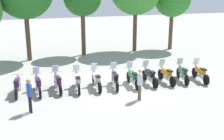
% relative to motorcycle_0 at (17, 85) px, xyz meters
% --- Properties ---
extents(ground_plane, '(80.00, 80.00, 0.00)m').
position_rel_motorcycle_0_xyz_m(ground_plane, '(5.46, -0.58, -0.50)').
color(ground_plane, '#9E9B93').
extents(motorcycle_0, '(0.64, 2.19, 0.99)m').
position_rel_motorcycle_0_xyz_m(motorcycle_0, '(0.00, 0.00, 0.00)').
color(motorcycle_0, black).
rests_on(motorcycle_0, ground_plane).
extents(motorcycle_1, '(0.62, 2.19, 1.37)m').
position_rel_motorcycle_0_xyz_m(motorcycle_1, '(1.09, -0.22, 0.01)').
color(motorcycle_1, black).
rests_on(motorcycle_1, ground_plane).
extents(motorcycle_2, '(0.62, 2.19, 1.37)m').
position_rel_motorcycle_0_xyz_m(motorcycle_2, '(2.18, -0.18, 0.01)').
color(motorcycle_2, black).
rests_on(motorcycle_2, ground_plane).
extents(motorcycle_3, '(0.65, 2.19, 1.37)m').
position_rel_motorcycle_0_xyz_m(motorcycle_3, '(3.28, -0.39, 0.01)').
color(motorcycle_3, black).
rests_on(motorcycle_3, ground_plane).
extents(motorcycle_4, '(0.62, 2.19, 1.37)m').
position_rel_motorcycle_0_xyz_m(motorcycle_4, '(4.37, -0.50, 0.01)').
color(motorcycle_4, black).
rests_on(motorcycle_4, ground_plane).
extents(motorcycle_5, '(0.72, 2.17, 1.37)m').
position_rel_motorcycle_0_xyz_m(motorcycle_5, '(5.46, -0.60, 0.01)').
color(motorcycle_5, black).
rests_on(motorcycle_5, ground_plane).
extents(motorcycle_6, '(0.62, 2.19, 1.37)m').
position_rel_motorcycle_0_xyz_m(motorcycle_6, '(6.55, -0.71, 0.01)').
color(motorcycle_6, black).
rests_on(motorcycle_6, ground_plane).
extents(motorcycle_7, '(0.62, 2.19, 1.37)m').
position_rel_motorcycle_0_xyz_m(motorcycle_7, '(7.64, -0.74, 0.01)').
color(motorcycle_7, black).
rests_on(motorcycle_7, ground_plane).
extents(motorcycle_8, '(0.62, 2.19, 1.37)m').
position_rel_motorcycle_0_xyz_m(motorcycle_8, '(8.73, -0.83, 0.01)').
color(motorcycle_8, black).
rests_on(motorcycle_8, ground_plane).
extents(motorcycle_9, '(0.78, 2.16, 1.37)m').
position_rel_motorcycle_0_xyz_m(motorcycle_9, '(9.83, -0.91, 0.01)').
color(motorcycle_9, black).
rests_on(motorcycle_9, ground_plane).
extents(motorcycle_10, '(0.68, 2.18, 1.37)m').
position_rel_motorcycle_0_xyz_m(motorcycle_10, '(10.92, -1.19, 0.01)').
color(motorcycle_10, black).
rests_on(motorcycle_10, ground_plane).
extents(person_0, '(0.23, 0.40, 1.68)m').
position_rel_motorcycle_0_xyz_m(person_0, '(6.02, -2.91, 0.48)').
color(person_0, brown).
rests_on(person_0, ground_plane).
extents(person_1, '(0.26, 0.41, 1.66)m').
position_rel_motorcycle_0_xyz_m(person_1, '(0.53, -2.72, 0.47)').
color(person_1, black).
rests_on(person_1, ground_plane).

